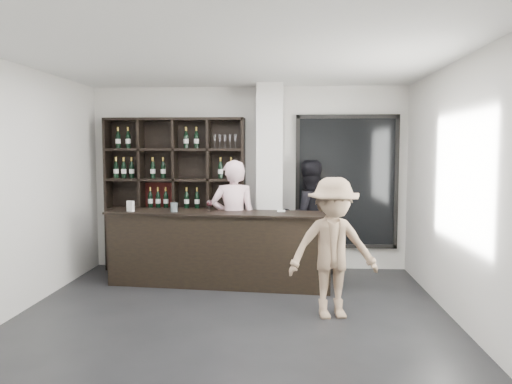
# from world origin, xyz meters

# --- Properties ---
(floor) EXTENTS (5.00, 5.50, 0.01)m
(floor) POSITION_xyz_m (0.00, 0.00, -0.01)
(floor) COLOR black
(floor) RESTS_ON ground
(wine_shelf) EXTENTS (2.20, 0.35, 2.40)m
(wine_shelf) POSITION_xyz_m (-1.15, 2.57, 1.20)
(wine_shelf) COLOR black
(wine_shelf) RESTS_ON floor
(structural_column) EXTENTS (0.40, 0.40, 2.90)m
(structural_column) POSITION_xyz_m (0.35, 2.47, 1.45)
(structural_column) COLOR silver
(structural_column) RESTS_ON floor
(glass_panel) EXTENTS (1.60, 0.08, 2.10)m
(glass_panel) POSITION_xyz_m (1.55, 2.69, 1.40)
(glass_panel) COLOR black
(glass_panel) RESTS_ON floor
(tasting_counter) EXTENTS (3.17, 0.66, 1.04)m
(tasting_counter) POSITION_xyz_m (-0.32, 1.65, 0.52)
(tasting_counter) COLOR black
(tasting_counter) RESTS_ON floor
(taster_pink) EXTENTS (0.69, 0.49, 1.76)m
(taster_pink) POSITION_xyz_m (-0.15, 1.85, 0.88)
(taster_pink) COLOR beige
(taster_pink) RESTS_ON floor
(taster_black) EXTENTS (1.00, 0.87, 1.75)m
(taster_black) POSITION_xyz_m (0.94, 2.40, 0.87)
(taster_black) COLOR black
(taster_black) RESTS_ON floor
(customer) EXTENTS (1.13, 0.79, 1.60)m
(customer) POSITION_xyz_m (1.14, 0.40, 0.80)
(customer) COLOR #90745A
(customer) RESTS_ON floor
(wine_glass) EXTENTS (0.09, 0.09, 0.19)m
(wine_glass) POSITION_xyz_m (-0.47, 1.65, 1.14)
(wine_glass) COLOR white
(wine_glass) RESTS_ON tasting_counter
(spit_cup) EXTENTS (0.13, 0.13, 0.13)m
(spit_cup) POSITION_xyz_m (-0.95, 1.60, 1.11)
(spit_cup) COLOR #9FB4BD
(spit_cup) RESTS_ON tasting_counter
(napkin_stack) EXTENTS (0.11, 0.11, 0.02)m
(napkin_stack) POSITION_xyz_m (0.54, 1.73, 1.05)
(napkin_stack) COLOR white
(napkin_stack) RESTS_ON tasting_counter
(card_stand) EXTENTS (0.11, 0.08, 0.15)m
(card_stand) POSITION_xyz_m (-1.58, 1.61, 1.12)
(card_stand) COLOR white
(card_stand) RESTS_ON tasting_counter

